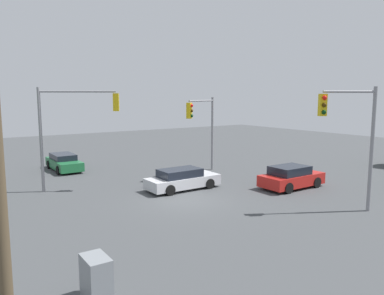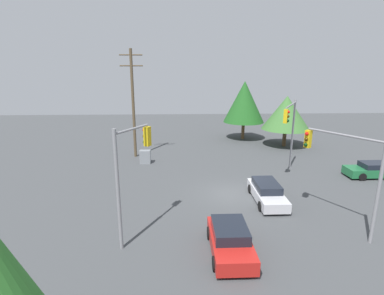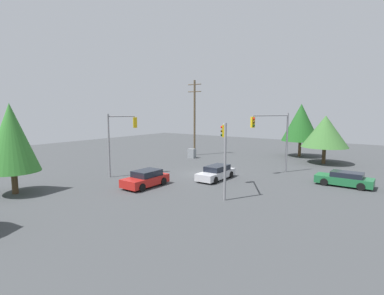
{
  "view_description": "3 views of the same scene",
  "coord_description": "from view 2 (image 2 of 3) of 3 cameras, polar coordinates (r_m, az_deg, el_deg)",
  "views": [
    {
      "loc": [
        -16.7,
        11.04,
        5.68
      ],
      "look_at": [
        -0.89,
        0.2,
        3.05
      ],
      "focal_mm": 35.0,
      "sensor_mm": 36.0,
      "label": 1
    },
    {
      "loc": [
        -3.76,
        -19.92,
        8.76
      ],
      "look_at": [
        -2.92,
        0.49,
        3.41
      ],
      "focal_mm": 28.0,
      "sensor_mm": 36.0,
      "label": 2
    },
    {
      "loc": [
        16.53,
        -24.96,
        6.52
      ],
      "look_at": [
        -1.83,
        0.43,
        2.57
      ],
      "focal_mm": 28.0,
      "sensor_mm": 36.0,
      "label": 3
    }
  ],
  "objects": [
    {
      "name": "sedan_green",
      "position": [
        29.3,
        31.36,
        -3.67
      ],
      "size": [
        4.52,
        1.84,
        1.26
      ],
      "rotation": [
        0.0,
        0.0,
        1.57
      ],
      "color": "#1E6638",
      "rests_on": "ground_plane"
    },
    {
      "name": "tree_far",
      "position": [
        38.66,
        9.92,
        8.57
      ],
      "size": [
        5.12,
        5.12,
        7.37
      ],
      "color": "brown",
      "rests_on": "ground_plane"
    },
    {
      "name": "traffic_signal_aux",
      "position": [
        26.42,
        18.23,
        4.23
      ],
      "size": [
        2.44,
        4.17,
        6.2
      ],
      "rotation": [
        0.0,
        0.0,
        4.21
      ],
      "color": "gray",
      "rests_on": "ground_plane"
    },
    {
      "name": "tree_behind",
      "position": [
        36.08,
        17.53,
        6.32
      ],
      "size": [
        5.45,
        5.45,
        5.85
      ],
      "color": "#4C3823",
      "rests_on": "ground_plane"
    },
    {
      "name": "ground_plane",
      "position": [
        22.08,
        7.72,
        -8.83
      ],
      "size": [
        80.0,
        80.0,
        0.0
      ],
      "primitive_type": "plane",
      "color": "#424447"
    },
    {
      "name": "traffic_signal_main",
      "position": [
        18.1,
        27.15,
        -2.55
      ],
      "size": [
        2.56,
        3.95,
        5.61
      ],
      "rotation": [
        0.0,
        0.0,
        2.12
      ],
      "color": "gray",
      "rests_on": "ground_plane"
    },
    {
      "name": "sedan_red",
      "position": [
        15.45,
        7.26,
        -17.03
      ],
      "size": [
        2.0,
        4.19,
        1.39
      ],
      "rotation": [
        0.0,
        0.0,
        3.14
      ],
      "color": "red",
      "rests_on": "ground_plane"
    },
    {
      "name": "electrical_cabinet",
      "position": [
        28.97,
        -8.91,
        -1.77
      ],
      "size": [
        1.01,
        0.64,
        1.28
      ],
      "primitive_type": "cube",
      "color": "gray",
      "rests_on": "ground_plane"
    },
    {
      "name": "sedan_silver",
      "position": [
        21.29,
        14.08,
        -8.24
      ],
      "size": [
        1.84,
        4.62,
        1.3
      ],
      "rotation": [
        0.0,
        0.0,
        3.14
      ],
      "color": "silver",
      "rests_on": "ground_plane"
    },
    {
      "name": "utility_pole_tall",
      "position": [
        30.52,
        -11.16,
        8.55
      ],
      "size": [
        2.2,
        0.28,
        10.69
      ],
      "color": "brown",
      "rests_on": "ground_plane"
    },
    {
      "name": "traffic_signal_cross",
      "position": [
        15.35,
        -11.65,
        -3.12
      ],
      "size": [
        1.54,
        2.61,
        6.15
      ],
      "rotation": [
        0.0,
        0.0,
        1.07
      ],
      "color": "gray",
      "rests_on": "ground_plane"
    }
  ]
}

